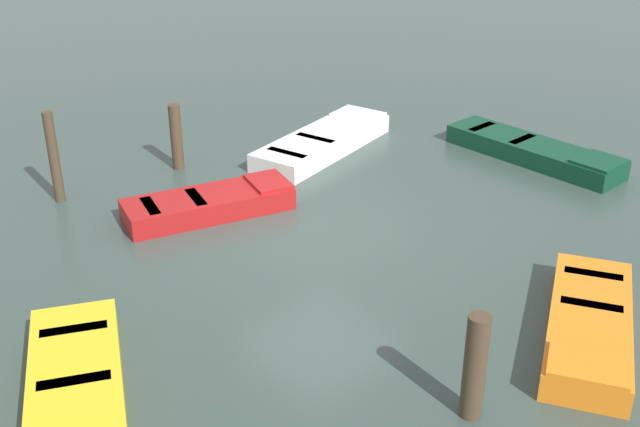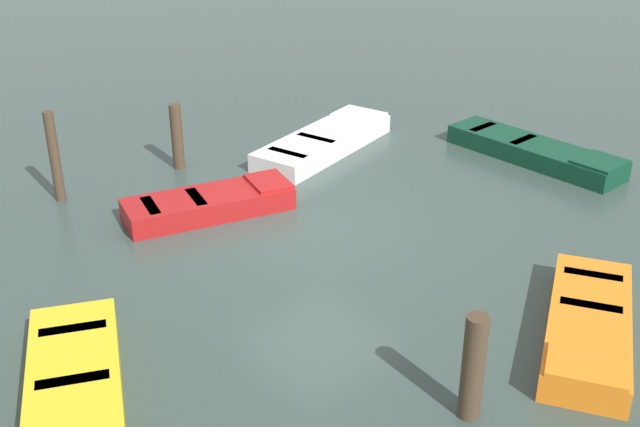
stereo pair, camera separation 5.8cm
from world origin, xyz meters
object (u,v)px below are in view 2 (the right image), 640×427
at_px(rowboat_white, 324,141).
at_px(mooring_piling_mid_left, 55,157).
at_px(mooring_piling_center, 177,137).
at_px(rowboat_orange, 589,326).
at_px(rowboat_dark_green, 535,151).
at_px(rowboat_red, 210,203).
at_px(rowboat_yellow, 74,410).
at_px(mooring_piling_near_right, 473,367).

xyz_separation_m(rowboat_white, mooring_piling_mid_left, (-5.53, 1.48, 0.68)).
bearing_deg(mooring_piling_center, rowboat_orange, -84.95).
bearing_deg(rowboat_dark_green, rowboat_red, -110.78).
distance_m(rowboat_yellow, mooring_piling_near_right, 4.77).
bearing_deg(rowboat_orange, rowboat_dark_green, -168.44).
relative_size(rowboat_yellow, rowboat_dark_green, 1.07).
bearing_deg(mooring_piling_near_right, mooring_piling_mid_left, 95.60).
bearing_deg(rowboat_orange, mooring_piling_near_right, -31.39).
bearing_deg(mooring_piling_near_right, rowboat_dark_green, 28.95).
xyz_separation_m(rowboat_yellow, rowboat_orange, (6.12, -3.17, 0.00)).
xyz_separation_m(rowboat_yellow, mooring_piling_mid_left, (2.73, 6.11, 0.68)).
distance_m(rowboat_red, mooring_piling_center, 2.45).
relative_size(rowboat_white, rowboat_dark_green, 1.01).
relative_size(rowboat_yellow, mooring_piling_center, 3.04).
bearing_deg(mooring_piling_near_right, rowboat_white, 58.92).
relative_size(rowboat_yellow, rowboat_orange, 1.24).
xyz_separation_m(rowboat_dark_green, mooring_piling_near_right, (-7.60, -4.20, 0.49)).
bearing_deg(mooring_piling_mid_left, rowboat_red, -53.48).
relative_size(rowboat_yellow, rowboat_white, 1.06).
distance_m(rowboat_white, mooring_piling_mid_left, 5.77).
bearing_deg(rowboat_white, rowboat_orange, -118.85).
bearing_deg(mooring_piling_center, rowboat_dark_green, -39.10).
bearing_deg(rowboat_yellow, rowboat_red, 155.49).
distance_m(rowboat_orange, rowboat_red, 7.04).
height_order(rowboat_red, mooring_piling_near_right, mooring_piling_near_right).
distance_m(rowboat_orange, rowboat_white, 8.10).
height_order(mooring_piling_mid_left, mooring_piling_near_right, mooring_piling_mid_left).
bearing_deg(rowboat_red, mooring_piling_mid_left, 143.05).
xyz_separation_m(rowboat_dark_green, mooring_piling_center, (-5.91, 4.80, 0.48)).
xyz_separation_m(rowboat_orange, rowboat_white, (2.14, 7.81, -0.00)).
height_order(rowboat_yellow, mooring_piling_mid_left, mooring_piling_mid_left).
bearing_deg(rowboat_red, rowboat_white, 30.85).
distance_m(rowboat_red, mooring_piling_mid_left, 3.10).
xyz_separation_m(rowboat_orange, mooring_piling_near_right, (-2.49, 0.12, 0.49)).
bearing_deg(rowboat_orange, rowboat_white, -134.03).
distance_m(rowboat_white, mooring_piling_center, 3.26).
bearing_deg(rowboat_orange, rowboat_red, -105.61).
bearing_deg(rowboat_yellow, rowboat_white, 145.67).
bearing_deg(rowboat_white, mooring_piling_center, 142.51).
bearing_deg(rowboat_yellow, mooring_piling_mid_left, -177.69).
distance_m(rowboat_white, rowboat_dark_green, 4.58).
height_order(rowboat_yellow, mooring_piling_center, mooring_piling_center).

